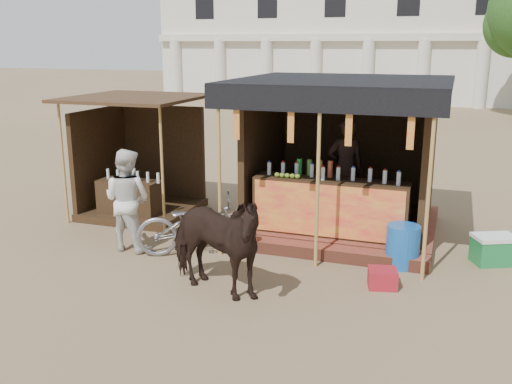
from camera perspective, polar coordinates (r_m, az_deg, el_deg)
The scene contains 10 objects.
ground at distance 7.94m, azimuth -3.88°, elevation -10.49°, with size 120.00×120.00×0.00m, color #846B4C.
main_stall at distance 10.40m, azimuth 8.45°, elevation 1.49°, with size 3.60×3.61×2.78m.
secondary_stall at distance 11.80m, azimuth -11.99°, elevation 2.01°, with size 2.40×2.40×2.38m.
cow at distance 7.78m, azimuth -4.32°, elevation -5.10°, with size 0.80×1.77×1.49m, color black.
motorbike at distance 9.30m, azimuth -5.94°, elevation -3.31°, with size 0.68×1.95×1.02m, color gray.
bystander at distance 9.67m, azimuth -12.75°, elevation -0.78°, with size 0.83×0.65×1.71m, color silver.
blue_barrel at distance 9.13m, azimuth 14.46°, elevation -5.26°, with size 0.51×0.51×0.66m, color #1658AB.
red_crate at distance 8.39m, azimuth 12.53°, elevation -8.41°, with size 0.40×0.36×0.27m, color maroon.
cooler at distance 9.74m, azimuth 22.70°, elevation -5.32°, with size 0.77×0.67×0.46m.
background_building at distance 36.87m, azimuth 12.11°, elevation 15.28°, with size 26.00×7.45×8.18m.
Camera 1 is at (2.86, -6.59, 3.37)m, focal length 40.00 mm.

